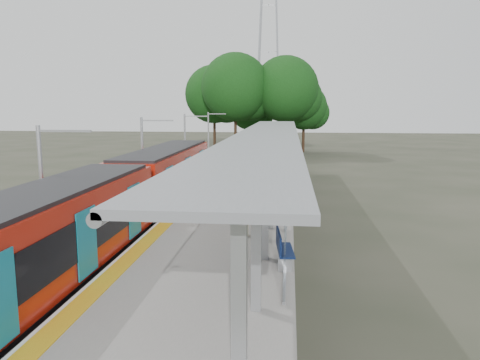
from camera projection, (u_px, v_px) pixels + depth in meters
The scene contains 15 objects.
trackbed at pixel (176, 199), 30.32m from camera, with size 3.00×70.00×0.24m, color #59544C.
platform at pixel (245, 195), 29.79m from camera, with size 6.00×50.00×1.00m, color gray.
tactile_strip at pixel (205, 186), 29.97m from camera, with size 0.60×50.00×0.02m, color gold.
end_fence at pixel (265, 145), 54.12m from camera, with size 6.00×0.10×1.20m, color #9EA0A5.
train at pixel (125, 197), 20.87m from camera, with size 2.74×27.60×3.62m.
canopy at pixel (268, 141), 25.30m from camera, with size 3.27×38.00×3.66m.
pylon at pixel (269, 29), 79.04m from camera, with size 8.00×4.00×38.00m, color #9EA0A5, non-canonical shape.
tree_cluster at pixel (253, 94), 60.09m from camera, with size 18.80×13.05×12.65m.
catenary_masts at pixel (144, 158), 29.07m from camera, with size 2.08×48.16×5.40m.
bench_near at pixel (282, 247), 15.07m from camera, with size 0.65×1.66×1.11m.
bench_mid at pixel (285, 206), 21.56m from camera, with size 0.72×1.56×1.02m.
bench_far at pixel (287, 155), 44.03m from camera, with size 0.61×1.45×0.96m.
info_pillar_near at pixel (243, 217), 18.44m from camera, with size 0.40×0.40×1.76m.
info_pillar_far at pixel (266, 168), 32.88m from camera, with size 0.38×0.38×1.70m.
litter_bin at pixel (280, 203), 22.48m from camera, with size 0.48×0.48×0.97m, color #9EA0A5.
Camera 1 is at (2.77, -9.15, 6.10)m, focal length 35.00 mm.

